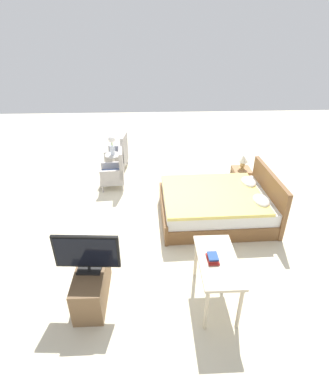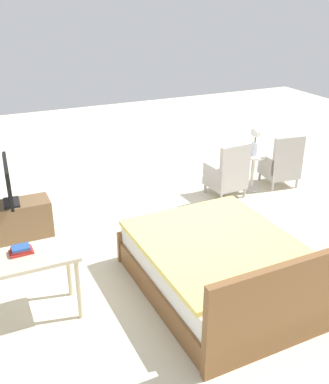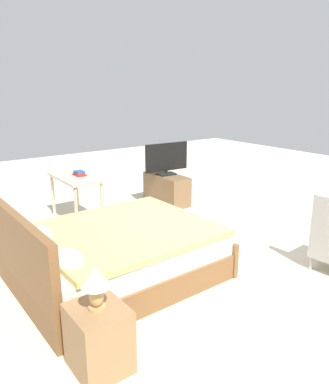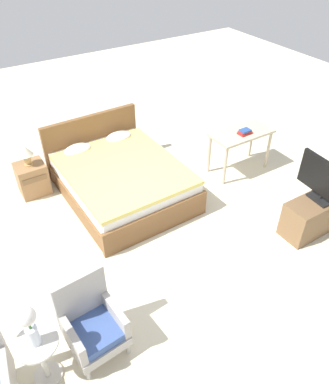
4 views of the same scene
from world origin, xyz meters
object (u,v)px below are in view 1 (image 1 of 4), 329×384
at_px(nightstand, 240,179).
at_px(vanity_desk, 217,266).
at_px(book_stack, 213,258).
at_px(side_table, 114,163).
at_px(table_lamp, 243,160).
at_px(armchair_by_window_left, 118,155).
at_px(tv_stand, 92,284).
at_px(bed, 218,205).
at_px(armchair_by_window_right, 114,173).
at_px(flower_vase, 112,143).
at_px(tv_flatscreen, 87,253).

height_order(nightstand, vanity_desk, vanity_desk).
height_order(nightstand, book_stack, book_stack).
distance_m(side_table, table_lamp, 3.13).
relative_size(armchair_by_window_left, tv_stand, 0.96).
xyz_separation_m(nightstand, book_stack, (3.18, -1.29, 0.51)).
bearing_deg(table_lamp, tv_stand, -43.56).
bearing_deg(bed, book_stack, -14.39).
bearing_deg(tv_stand, book_stack, 86.82).
bearing_deg(side_table, armchair_by_window_right, 7.65).
relative_size(armchair_by_window_left, armchair_by_window_right, 1.00).
xyz_separation_m(armchair_by_window_right, flower_vase, (-0.54, -0.07, 0.53)).
bearing_deg(nightstand, side_table, -104.44).
distance_m(armchair_by_window_right, table_lamp, 2.98).
height_order(armchair_by_window_left, table_lamp, armchair_by_window_left).
bearing_deg(bed, vanity_desk, -12.39).
bearing_deg(side_table, nightstand, 75.56).
xyz_separation_m(flower_vase, table_lamp, (0.78, 3.02, -0.17)).
distance_m(bed, nightstand, 1.39).
xyz_separation_m(bed, nightstand, (-1.16, 0.77, -0.04)).
bearing_deg(book_stack, armchair_by_window_left, -159.79).
height_order(side_table, book_stack, book_stack).
bearing_deg(armchair_by_window_right, book_stack, 25.78).
height_order(armchair_by_window_right, side_table, armchair_by_window_right).
bearing_deg(armchair_by_window_right, tv_stand, 0.11).
distance_m(side_table, nightstand, 3.12).
bearing_deg(armchair_by_window_left, flower_vase, -7.66).
bearing_deg(nightstand, flower_vase, -104.44).
xyz_separation_m(bed, side_table, (-1.93, -2.24, 0.08)).
xyz_separation_m(armchair_by_window_left, armchair_by_window_right, (1.07, 0.00, 0.00)).
bearing_deg(armchair_by_window_right, vanity_desk, 26.76).
bearing_deg(bed, tv_stand, -48.25).
bearing_deg(bed, armchair_by_window_right, -122.75).
distance_m(tv_stand, vanity_desk, 1.76).
bearing_deg(bed, nightstand, 146.28).
distance_m(side_table, flower_vase, 0.52).
bearing_deg(flower_vase, book_stack, 23.55).
relative_size(bed, vanity_desk, 2.09).
xyz_separation_m(armchair_by_window_left, table_lamp, (1.31, 2.94, 0.36)).
bearing_deg(flower_vase, armchair_by_window_right, 7.65).
bearing_deg(vanity_desk, armchair_by_window_left, -158.97).
height_order(flower_vase, tv_flatscreen, tv_flatscreen).
height_order(flower_vase, table_lamp, flower_vase).
relative_size(armchair_by_window_right, tv_stand, 0.96).
distance_m(nightstand, tv_stand, 4.26).
bearing_deg(table_lamp, nightstand, -90.00).
distance_m(bed, side_table, 2.96).
bearing_deg(bed, table_lamp, 146.25).
relative_size(armchair_by_window_left, tv_flatscreen, 1.06).
relative_size(armchair_by_window_right, table_lamp, 2.79).
bearing_deg(tv_flatscreen, flower_vase, -178.84).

